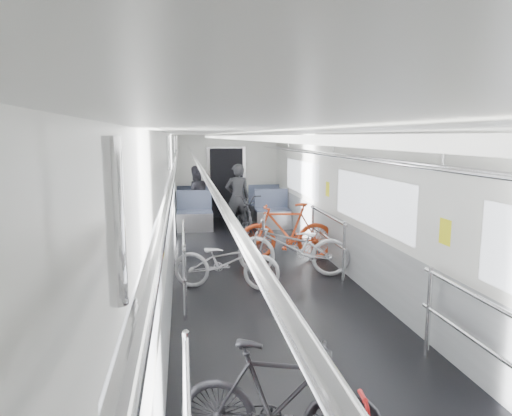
{
  "coord_description": "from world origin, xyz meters",
  "views": [
    {
      "loc": [
        -1.27,
        -6.37,
        2.36
      ],
      "look_at": [
        0.0,
        1.52,
        1.1
      ],
      "focal_mm": 32.0,
      "sensor_mm": 36.0,
      "label": 1
    }
  ],
  "objects": [
    {
      "name": "car_shell",
      "position": [
        0.0,
        1.78,
        1.13
      ],
      "size": [
        3.02,
        14.01,
        2.41
      ],
      "color": "black",
      "rests_on": "ground"
    },
    {
      "name": "bike_left_mid",
      "position": [
        -0.62,
        -3.38,
        0.45
      ],
      "size": [
        1.56,
        0.88,
        0.9
      ],
      "primitive_type": "imported",
      "rotation": [
        0.0,
        0.0,
        1.24
      ],
      "color": "black",
      "rests_on": "floor"
    },
    {
      "name": "bike_left_far",
      "position": [
        -0.64,
        0.46,
        0.44
      ],
      "size": [
        1.77,
        1.04,
        0.88
      ],
      "primitive_type": "imported",
      "rotation": [
        0.0,
        0.0,
        1.28
      ],
      "color": "#ADACB1",
      "rests_on": "floor"
    },
    {
      "name": "bike_right_mid",
      "position": [
        0.56,
        1.0,
        0.5
      ],
      "size": [
        2.03,
        1.19,
        1.01
      ],
      "primitive_type": "imported",
      "rotation": [
        0.0,
        0.0,
        -1.86
      ],
      "color": "#B3B4B9",
      "rests_on": "floor"
    },
    {
      "name": "bike_right_far",
      "position": [
        0.67,
        2.0,
        0.55
      ],
      "size": [
        1.88,
        0.72,
        1.1
      ],
      "primitive_type": "imported",
      "rotation": [
        0.0,
        0.0,
        -1.69
      ],
      "color": "#B93916",
      "rests_on": "floor"
    },
    {
      "name": "bike_aisle",
      "position": [
        0.24,
        4.8,
        0.48
      ],
      "size": [
        0.72,
        1.85,
        0.96
      ],
      "primitive_type": "imported",
      "rotation": [
        0.0,
        0.0,
        0.04
      ],
      "color": "black",
      "rests_on": "floor"
    },
    {
      "name": "person_standing",
      "position": [
        0.06,
        4.8,
        0.84
      ],
      "size": [
        0.64,
        0.45,
        1.69
      ],
      "primitive_type": "imported",
      "rotation": [
        0.0,
        0.0,
        3.22
      ],
      "color": "black",
      "rests_on": "floor"
    },
    {
      "name": "person_seated",
      "position": [
        -0.94,
        5.77,
        0.79
      ],
      "size": [
        0.89,
        0.76,
        1.59
      ],
      "primitive_type": "imported",
      "rotation": [
        0.0,
        0.0,
        3.38
      ],
      "color": "#302F37",
      "rests_on": "floor"
    }
  ]
}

